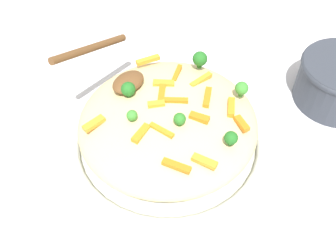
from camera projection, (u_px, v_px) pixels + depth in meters
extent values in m
plane|color=silver|center=(168.00, 150.00, 0.66)|extent=(2.40, 2.40, 0.00)
cylinder|color=silver|center=(168.00, 146.00, 0.65)|extent=(0.29, 0.29, 0.02)
torus|color=silver|center=(168.00, 139.00, 0.64)|extent=(0.32, 0.32, 0.02)
torus|color=black|center=(168.00, 137.00, 0.64)|extent=(0.31, 0.31, 0.00)
ellipsoid|color=#DBC689|center=(168.00, 123.00, 0.61)|extent=(0.28, 0.27, 0.06)
cube|color=orange|center=(156.00, 104.00, 0.59)|extent=(0.02, 0.02, 0.01)
cube|color=orange|center=(207.00, 98.00, 0.60)|extent=(0.04, 0.03, 0.01)
cube|color=orange|center=(164.00, 83.00, 0.62)|extent=(0.03, 0.03, 0.01)
cube|color=orange|center=(204.00, 161.00, 0.53)|extent=(0.02, 0.04, 0.01)
cube|color=orange|center=(242.00, 123.00, 0.57)|extent=(0.02, 0.03, 0.01)
cube|color=orange|center=(231.00, 107.00, 0.59)|extent=(0.03, 0.03, 0.01)
cube|color=orange|center=(177.00, 74.00, 0.64)|extent=(0.04, 0.02, 0.01)
cube|color=orange|center=(162.00, 130.00, 0.56)|extent=(0.01, 0.04, 0.01)
cube|color=orange|center=(199.00, 118.00, 0.57)|extent=(0.02, 0.03, 0.01)
cube|color=orange|center=(140.00, 133.00, 0.56)|extent=(0.04, 0.02, 0.01)
cube|color=orange|center=(94.00, 123.00, 0.57)|extent=(0.04, 0.02, 0.01)
cube|color=orange|center=(176.00, 166.00, 0.52)|extent=(0.02, 0.04, 0.01)
cube|color=orange|center=(148.00, 60.00, 0.66)|extent=(0.04, 0.03, 0.01)
cube|color=orange|center=(174.00, 100.00, 0.59)|extent=(0.03, 0.03, 0.01)
cube|color=orange|center=(203.00, 81.00, 0.63)|extent=(0.04, 0.02, 0.01)
cube|color=orange|center=(162.00, 94.00, 0.60)|extent=(0.04, 0.03, 0.01)
cylinder|color=#377928|center=(241.00, 94.00, 0.61)|extent=(0.01, 0.01, 0.01)
sphere|color=#3D8E33|center=(242.00, 88.00, 0.60)|extent=(0.02, 0.02, 0.02)
cylinder|color=#377928|center=(132.00, 120.00, 0.57)|extent=(0.01, 0.01, 0.01)
sphere|color=#3D8E33|center=(132.00, 115.00, 0.57)|extent=(0.02, 0.02, 0.02)
cylinder|color=#296820|center=(179.00, 124.00, 0.56)|extent=(0.01, 0.01, 0.01)
sphere|color=#2D7A28|center=(180.00, 119.00, 0.56)|extent=(0.02, 0.02, 0.02)
cylinder|color=#205B1C|center=(129.00, 95.00, 0.60)|extent=(0.01, 0.01, 0.01)
sphere|color=#236B23|center=(128.00, 89.00, 0.60)|extent=(0.02, 0.02, 0.02)
cylinder|color=#205B1C|center=(199.00, 65.00, 0.65)|extent=(0.01, 0.01, 0.01)
sphere|color=#236B23|center=(200.00, 59.00, 0.64)|extent=(0.02, 0.02, 0.02)
cylinder|color=#205B1C|center=(230.00, 143.00, 0.55)|extent=(0.01, 0.01, 0.01)
sphere|color=#236B23|center=(231.00, 138.00, 0.54)|extent=(0.02, 0.02, 0.02)
ellipsoid|color=brown|center=(129.00, 82.00, 0.61)|extent=(0.06, 0.04, 0.02)
cylinder|color=brown|center=(89.00, 50.00, 0.62)|extent=(0.16, 0.02, 0.06)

